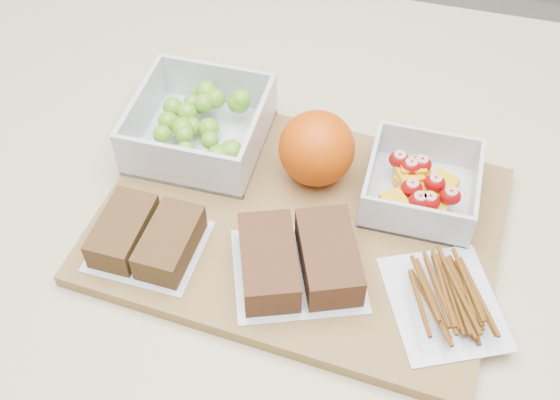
# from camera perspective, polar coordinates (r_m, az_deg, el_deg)

# --- Properties ---
(counter) EXTENTS (1.20, 0.90, 0.90)m
(counter) POSITION_cam_1_polar(r_m,az_deg,el_deg) (1.16, 0.51, -15.65)
(counter) COLOR beige
(counter) RESTS_ON ground
(cutting_board) EXTENTS (0.44, 0.33, 0.02)m
(cutting_board) POSITION_cam_1_polar(r_m,az_deg,el_deg) (0.76, 1.48, -2.02)
(cutting_board) COLOR olive
(cutting_board) RESTS_ON counter
(grape_container) EXTENTS (0.15, 0.15, 0.06)m
(grape_container) POSITION_cam_1_polar(r_m,az_deg,el_deg) (0.82, -6.38, 6.07)
(grape_container) COLOR silver
(grape_container) RESTS_ON cutting_board
(fruit_container) EXTENTS (0.12, 0.12, 0.05)m
(fruit_container) POSITION_cam_1_polar(r_m,az_deg,el_deg) (0.77, 11.36, 1.09)
(fruit_container) COLOR silver
(fruit_container) RESTS_ON cutting_board
(orange) EXTENTS (0.08, 0.08, 0.08)m
(orange) POSITION_cam_1_polar(r_m,az_deg,el_deg) (0.76, 3.00, 4.21)
(orange) COLOR #CB4804
(orange) RESTS_ON cutting_board
(sandwich_bag_left) EXTENTS (0.11, 0.10, 0.03)m
(sandwich_bag_left) POSITION_cam_1_polar(r_m,az_deg,el_deg) (0.73, -10.79, -2.98)
(sandwich_bag_left) COLOR silver
(sandwich_bag_left) RESTS_ON cutting_board
(sandwich_bag_center) EXTENTS (0.16, 0.15, 0.04)m
(sandwich_bag_center) POSITION_cam_1_polar(r_m,az_deg,el_deg) (0.70, 1.53, -4.91)
(sandwich_bag_center) COLOR silver
(sandwich_bag_center) RESTS_ON cutting_board
(pretzel_bag) EXTENTS (0.15, 0.16, 0.03)m
(pretzel_bag) POSITION_cam_1_polar(r_m,az_deg,el_deg) (0.70, 13.34, -7.61)
(pretzel_bag) COLOR silver
(pretzel_bag) RESTS_ON cutting_board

